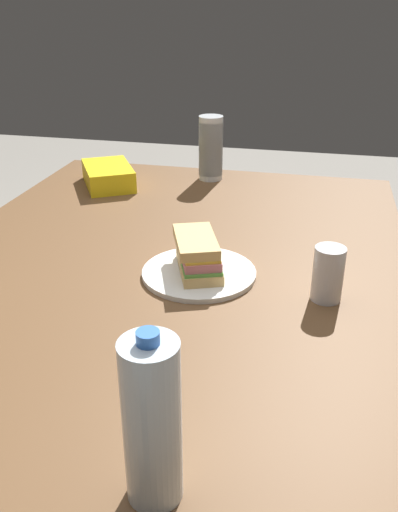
% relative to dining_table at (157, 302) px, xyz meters
% --- Properties ---
extents(ground_plane, '(8.00, 8.00, 0.00)m').
position_rel_dining_table_xyz_m(ground_plane, '(0.00, 0.00, -0.67)').
color(ground_plane, gray).
extents(dining_table, '(1.73, 1.20, 0.75)m').
position_rel_dining_table_xyz_m(dining_table, '(0.00, 0.00, 0.00)').
color(dining_table, brown).
rests_on(dining_table, ground_plane).
extents(paper_plate, '(0.27, 0.27, 0.01)m').
position_rel_dining_table_xyz_m(paper_plate, '(0.02, -0.10, 0.08)').
color(paper_plate, white).
rests_on(paper_plate, dining_table).
extents(sandwich, '(0.20, 0.15, 0.08)m').
position_rel_dining_table_xyz_m(sandwich, '(0.02, -0.10, 0.13)').
color(sandwich, '#DBB26B').
rests_on(sandwich, paper_plate).
extents(chip_bag, '(0.27, 0.25, 0.07)m').
position_rel_dining_table_xyz_m(chip_bag, '(0.60, 0.35, 0.11)').
color(chip_bag, yellow).
rests_on(chip_bag, dining_table).
extents(water_bottle_tall, '(0.07, 0.07, 0.26)m').
position_rel_dining_table_xyz_m(water_bottle_tall, '(-0.59, -0.18, 0.19)').
color(water_bottle_tall, silver).
rests_on(water_bottle_tall, dining_table).
extents(plastic_cup_stack, '(0.08, 0.08, 0.22)m').
position_rel_dining_table_xyz_m(plastic_cup_stack, '(0.75, 0.02, 0.18)').
color(plastic_cup_stack, silver).
rests_on(plastic_cup_stack, dining_table).
extents(soda_can_silver, '(0.07, 0.07, 0.12)m').
position_rel_dining_table_xyz_m(soda_can_silver, '(-0.03, -0.39, 0.13)').
color(soda_can_silver, silver).
rests_on(soda_can_silver, dining_table).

